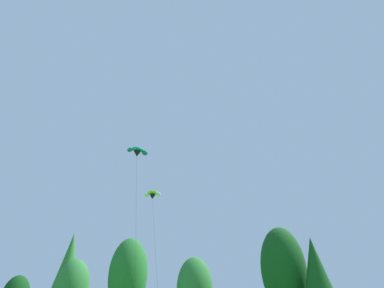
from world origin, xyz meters
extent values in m
cone|color=#2D7033|center=(-25.25, 41.15, 8.89)|extent=(4.71, 4.71, 10.45)
ellipsoid|color=#2D7033|center=(-21.79, 39.11, 5.89)|extent=(4.42, 4.42, 7.61)
ellipsoid|color=#236628|center=(-13.66, 40.22, 7.30)|extent=(5.04, 5.04, 9.43)
ellipsoid|color=#2D7033|center=(-4.13, 40.28, 5.40)|extent=(4.20, 4.20, 6.98)
ellipsoid|color=#144719|center=(6.06, 41.79, 7.11)|extent=(4.96, 4.96, 9.19)
cone|color=#144719|center=(9.58, 39.86, 6.21)|extent=(3.77, 3.77, 7.30)
ellipsoid|color=teal|center=(-8.04, 31.93, 20.61)|extent=(1.66, 1.74, 0.68)
ellipsoid|color=#0F666B|center=(-7.45, 32.66, 20.34)|extent=(1.00, 1.06, 0.83)
ellipsoid|color=#0F666B|center=(-8.63, 31.19, 20.34)|extent=(1.07, 1.03, 0.83)
cone|color=black|center=(-8.10, 31.98, 20.03)|extent=(1.19, 1.19, 0.73)
cylinder|color=black|center=(-4.85, 28.37, 10.64)|extent=(6.51, 7.24, 18.05)
ellipsoid|color=#93D633|center=(-11.36, 41.20, 18.60)|extent=(1.71, 1.38, 0.82)
ellipsoid|color=white|center=(-10.43, 41.41, 18.33)|extent=(1.05, 1.05, 0.93)
ellipsoid|color=white|center=(-12.28, 40.99, 18.33)|extent=(0.86, 1.05, 0.93)
cone|color=black|center=(-11.38, 41.30, 18.02)|extent=(1.02, 1.02, 0.73)
cylinder|color=black|center=(-5.31, 32.69, 9.64)|extent=(12.16, 17.23, 16.04)
camera|label=1|loc=(12.48, 3.70, 2.10)|focal=29.39mm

